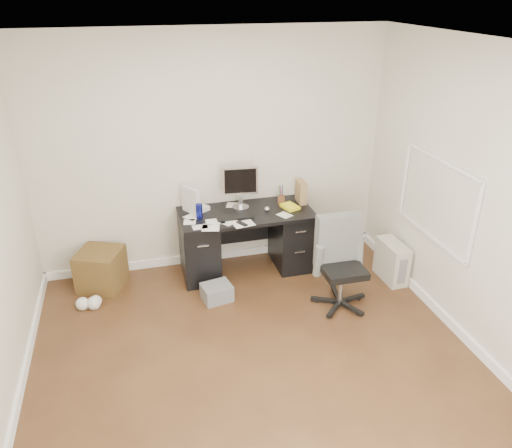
{
  "coord_description": "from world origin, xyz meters",
  "views": [
    {
      "loc": [
        -0.89,
        -3.33,
        3.08
      ],
      "look_at": [
        0.3,
        1.2,
        0.81
      ],
      "focal_mm": 35.0,
      "sensor_mm": 36.0,
      "label": 1
    }
  ],
  "objects": [
    {
      "name": "ground",
      "position": [
        0.0,
        0.0,
        0.0
      ],
      "size": [
        4.0,
        4.0,
        0.0
      ],
      "primitive_type": "plane",
      "color": "#422715",
      "rests_on": "ground"
    },
    {
      "name": "room_shell",
      "position": [
        0.03,
        0.03,
        1.66
      ],
      "size": [
        4.02,
        4.02,
        2.71
      ],
      "color": "beige",
      "rests_on": "ground"
    },
    {
      "name": "desk",
      "position": [
        0.3,
        1.65,
        0.4
      ],
      "size": [
        1.5,
        0.7,
        0.75
      ],
      "color": "black",
      "rests_on": "ground"
    },
    {
      "name": "loose_papers",
      "position": [
        0.1,
        1.6,
        0.75
      ],
      "size": [
        1.1,
        0.6,
        0.0
      ],
      "primitive_type": null,
      "color": "white",
      "rests_on": "desk"
    },
    {
      "name": "lcd_monitor",
      "position": [
        0.26,
        1.77,
        1.01
      ],
      "size": [
        0.42,
        0.27,
        0.51
      ],
      "primitive_type": null,
      "rotation": [
        0.0,
        0.0,
        -0.09
      ],
      "color": "#ABABAF",
      "rests_on": "desk"
    },
    {
      "name": "keyboard",
      "position": [
        0.14,
        1.53,
        0.76
      ],
      "size": [
        0.4,
        0.14,
        0.02
      ],
      "primitive_type": "cube",
      "rotation": [
        0.0,
        0.0,
        0.02
      ],
      "color": "black",
      "rests_on": "desk"
    },
    {
      "name": "computer_mouse",
      "position": [
        0.53,
        1.59,
        0.78
      ],
      "size": [
        0.08,
        0.08,
        0.06
      ],
      "primitive_type": "sphere",
      "rotation": [
        0.0,
        0.0,
        -0.4
      ],
      "color": "#ABABAF",
      "rests_on": "desk"
    },
    {
      "name": "travel_mug",
      "position": [
        -0.23,
        1.62,
        0.83
      ],
      "size": [
        0.1,
        0.1,
        0.16
      ],
      "primitive_type": "cylinder",
      "rotation": [
        0.0,
        0.0,
        0.39
      ],
      "color": "navy",
      "rests_on": "desk"
    },
    {
      "name": "white_binder",
      "position": [
        -0.3,
        1.79,
        0.9
      ],
      "size": [
        0.23,
        0.28,
        0.3
      ],
      "primitive_type": "cube",
      "rotation": [
        0.0,
        0.0,
        0.55
      ],
      "color": "silver",
      "rests_on": "desk"
    },
    {
      "name": "magazine_file",
      "position": [
        0.99,
        1.76,
        0.88
      ],
      "size": [
        0.12,
        0.22,
        0.26
      ],
      "primitive_type": "cube",
      "rotation": [
        0.0,
        0.0,
        -0.05
      ],
      "color": "olive",
      "rests_on": "desk"
    },
    {
      "name": "pen_cup",
      "position": [
        0.76,
        1.79,
        0.86
      ],
      "size": [
        0.11,
        0.11,
        0.23
      ],
      "primitive_type": null,
      "rotation": [
        0.0,
        0.0,
        -0.24
      ],
      "color": "#5B321A",
      "rests_on": "desk"
    },
    {
      "name": "yellow_book",
      "position": [
        0.82,
        1.63,
        0.77
      ],
      "size": [
        0.21,
        0.24,
        0.04
      ],
      "primitive_type": "cube",
      "rotation": [
        0.0,
        0.0,
        0.3
      ],
      "color": "yellow",
      "rests_on": "desk"
    },
    {
      "name": "paper_remote",
      "position": [
        0.2,
        1.35,
        0.76
      ],
      "size": [
        0.25,
        0.21,
        0.02
      ],
      "primitive_type": null,
      "rotation": [
        0.0,
        0.0,
        0.15
      ],
      "color": "white",
      "rests_on": "desk"
    },
    {
      "name": "office_chair",
      "position": [
        1.08,
        0.69,
        0.49
      ],
      "size": [
        0.57,
        0.57,
        0.98
      ],
      "primitive_type": null,
      "rotation": [
        0.0,
        0.0,
        -0.02
      ],
      "color": "#585B58",
      "rests_on": "ground"
    },
    {
      "name": "pc_tower",
      "position": [
        1.85,
        1.03,
        0.23
      ],
      "size": [
        0.22,
        0.46,
        0.46
      ],
      "primitive_type": "cube",
      "rotation": [
        0.0,
        0.0,
        0.03
      ],
      "color": "beige",
      "rests_on": "ground"
    },
    {
      "name": "shopping_bag",
      "position": [
        1.23,
        1.42,
        0.18
      ],
      "size": [
        0.29,
        0.24,
        0.35
      ],
      "primitive_type": "cube",
      "rotation": [
        0.0,
        0.0,
        0.23
      ],
      "color": "white",
      "rests_on": "ground"
    },
    {
      "name": "wicker_basket",
      "position": [
        -1.35,
        1.69,
        0.22
      ],
      "size": [
        0.59,
        0.59,
        0.45
      ],
      "primitive_type": "cube",
      "rotation": [
        0.0,
        0.0,
        -0.4
      ],
      "color": "#453014",
      "rests_on": "ground"
    },
    {
      "name": "desk_printer",
      "position": [
        -0.16,
        1.12,
        0.09
      ],
      "size": [
        0.35,
        0.3,
        0.18
      ],
      "primitive_type": "cube",
      "rotation": [
        0.0,
        0.0,
        0.19
      ],
      "color": "slate",
      "rests_on": "ground"
    }
  ]
}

